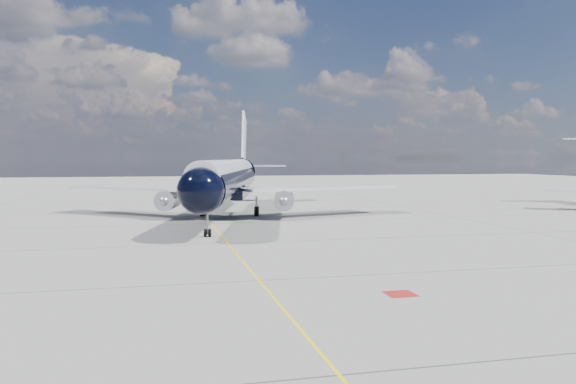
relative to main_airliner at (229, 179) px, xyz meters
name	(u,v)px	position (x,y,z in m)	size (l,w,h in m)	color
ground	(207,219)	(-3.16, -3.00, -4.70)	(320.00, 320.00, 0.00)	gray
taxiway_centerline	(211,223)	(-3.16, -8.00, -4.70)	(0.16, 160.00, 0.01)	yellow
red_marking	(400,294)	(3.64, -43.00, -4.70)	(1.60, 1.60, 0.01)	maroon
main_airliner	(229,179)	(0.00, 0.00, 0.00)	(41.95, 51.84, 15.16)	black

